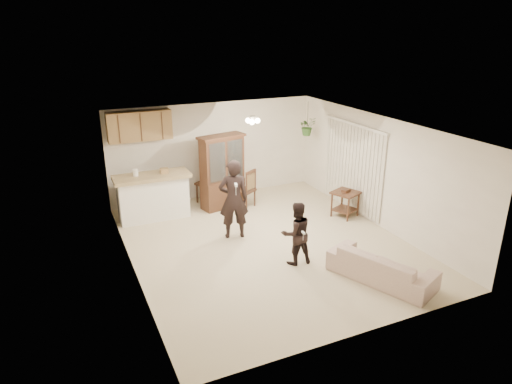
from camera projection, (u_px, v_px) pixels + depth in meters
name	position (u px, v px, depth m)	size (l,w,h in m)	color
floor	(267.00, 244.00, 9.61)	(6.50, 6.50, 0.00)	beige
ceiling	(268.00, 127.00, 8.75)	(5.50, 6.50, 0.02)	silver
wall_back	(214.00, 150.00, 11.96)	(5.50, 0.02, 2.50)	white
wall_front	(368.00, 259.00, 6.40)	(5.50, 0.02, 2.50)	white
wall_left	(129.00, 210.00, 8.12)	(0.02, 6.50, 2.50)	white
wall_right	(378.00, 171.00, 10.24)	(0.02, 6.50, 2.50)	white
breakfast_bar	(153.00, 199.00, 10.73)	(1.60, 0.55, 1.00)	white
bar_top	(152.00, 176.00, 10.54)	(1.75, 0.70, 0.08)	tan
upper_cabinets	(139.00, 126.00, 10.78)	(1.50, 0.34, 0.70)	olive
vertical_blinds	(352.00, 167.00, 11.05)	(0.06, 2.30, 2.10)	beige
ceiling_fixture	(253.00, 120.00, 9.89)	(0.36, 0.36, 0.20)	#FFE9BF
hanging_plant	(307.00, 126.00, 11.92)	(0.43, 0.37, 0.48)	#365B24
plant_cord	(308.00, 114.00, 11.80)	(0.01, 0.01, 0.65)	black
sofa	(382.00, 262.00, 8.14)	(1.87, 0.73, 0.73)	beige
adult	(234.00, 198.00, 9.65)	(0.66, 0.43, 1.80)	black
child	(296.00, 231.00, 8.63)	(0.66, 0.51, 1.35)	black
china_hutch	(222.00, 172.00, 11.28)	(1.24, 0.70, 1.85)	#321E12
side_table	(345.00, 204.00, 10.91)	(0.75, 0.75, 0.69)	#321E12
chair_bar	(139.00, 205.00, 10.99)	(0.51, 0.51, 0.93)	#321E12
chair_hutch_left	(209.00, 190.00, 11.81)	(0.71, 0.71, 1.16)	#321E12
chair_hutch_right	(245.00, 196.00, 11.50)	(0.60, 0.60, 0.99)	#321E12
controller_adult	(236.00, 185.00, 9.13)	(0.05, 0.15, 0.05)	white
controller_child	(303.00, 233.00, 8.35)	(0.03, 0.11, 0.03)	white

